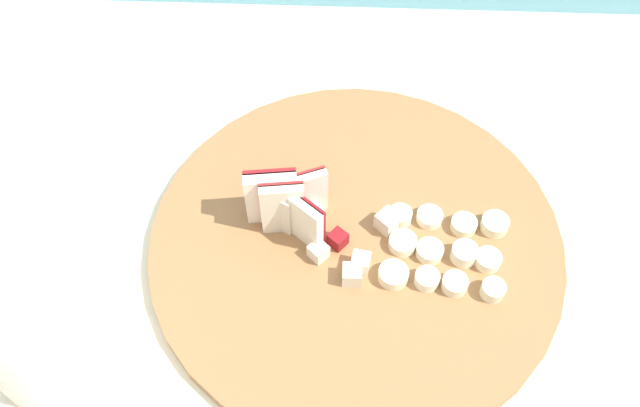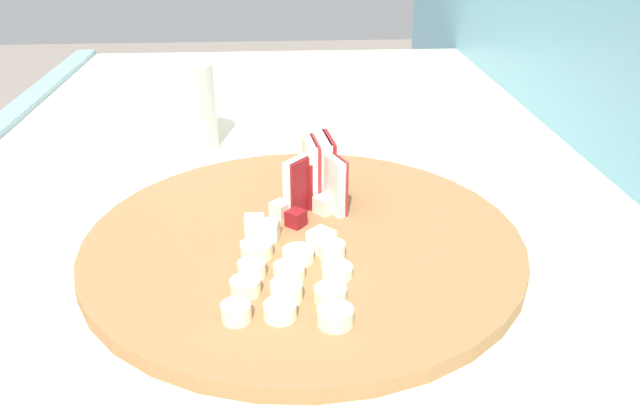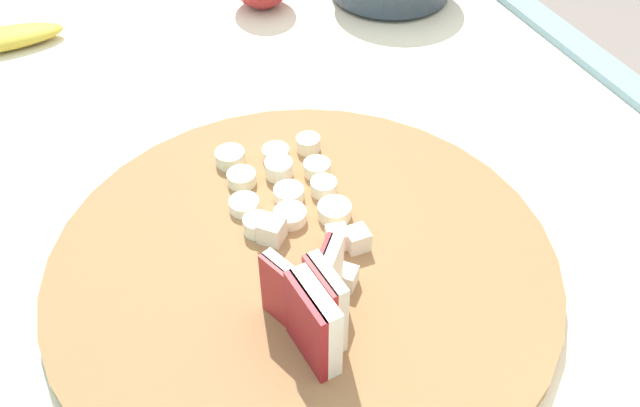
% 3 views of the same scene
% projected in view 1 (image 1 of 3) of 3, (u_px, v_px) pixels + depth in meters
% --- Properties ---
extents(tile_backsplash, '(2.40, 0.04, 1.46)m').
position_uv_depth(tile_backsplash, '(282.00, 71.00, 1.04)').
color(tile_backsplash, '#6BADC6').
rests_on(tile_backsplash, ground).
extents(cutting_board, '(0.42, 0.42, 0.01)m').
position_uv_depth(cutting_board, '(356.00, 242.00, 0.69)').
color(cutting_board, olive).
rests_on(cutting_board, tiled_countertop).
extents(apple_wedge_fan, '(0.08, 0.06, 0.07)m').
position_uv_depth(apple_wedge_fan, '(286.00, 205.00, 0.67)').
color(apple_wedge_fan, maroon).
rests_on(apple_wedge_fan, cutting_board).
extents(apple_dice_pile, '(0.10, 0.09, 0.02)m').
position_uv_depth(apple_dice_pile, '(349.00, 242.00, 0.67)').
color(apple_dice_pile, '#EFE5CC').
rests_on(apple_dice_pile, cutting_board).
extents(banana_slice_rows, '(0.13, 0.11, 0.02)m').
position_uv_depth(banana_slice_rows, '(445.00, 251.00, 0.67)').
color(banana_slice_rows, beige).
rests_on(banana_slice_rows, cutting_board).
extents(small_jar, '(0.08, 0.08, 0.11)m').
position_uv_depth(small_jar, '(27.00, 345.00, 0.57)').
color(small_jar, beige).
rests_on(small_jar, tiled_countertop).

